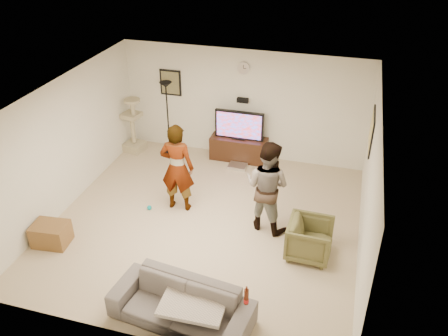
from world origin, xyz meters
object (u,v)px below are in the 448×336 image
(tv_stand, at_px, (239,149))
(person_right, at_px, (267,186))
(armchair, at_px, (310,239))
(floor_lamp, at_px, (168,120))
(cat_tree, at_px, (132,125))
(tv, at_px, (239,125))
(beer_bottle, at_px, (246,297))
(sofa, at_px, (181,305))
(side_table, at_px, (51,234))
(person_left, at_px, (177,168))

(tv_stand, xyz_separation_m, person_right, (1.10, -2.31, 0.60))
(tv_stand, height_order, armchair, armchair)
(person_right, height_order, armchair, person_right)
(floor_lamp, distance_m, cat_tree, 0.90)
(floor_lamp, relative_size, armchair, 2.39)
(tv, xyz_separation_m, beer_bottle, (1.33, -4.80, -0.15))
(tv, bearing_deg, sofa, -85.28)
(tv_stand, xyz_separation_m, floor_lamp, (-1.62, -0.20, 0.61))
(cat_tree, height_order, armchair, cat_tree)
(floor_lamp, height_order, person_right, floor_lamp)
(person_right, bearing_deg, armchair, 163.33)
(cat_tree, height_order, beer_bottle, cat_tree)
(armchair, distance_m, side_table, 4.44)
(person_left, distance_m, armchair, 2.75)
(person_left, relative_size, sofa, 0.87)
(cat_tree, height_order, sofa, cat_tree)
(person_right, height_order, sofa, person_right)
(person_right, relative_size, side_table, 2.89)
(floor_lamp, distance_m, beer_bottle, 5.47)
(sofa, bearing_deg, side_table, 167.63)
(cat_tree, bearing_deg, person_left, -45.87)
(floor_lamp, xyz_separation_m, person_right, (2.72, -2.11, -0.01))
(floor_lamp, xyz_separation_m, armchair, (3.58, -2.69, -0.55))
(cat_tree, bearing_deg, tv_stand, 6.23)
(cat_tree, xyz_separation_m, sofa, (2.88, -4.53, -0.37))
(floor_lamp, distance_m, side_table, 3.77)
(person_left, bearing_deg, armchair, 161.57)
(sofa, bearing_deg, armchair, 57.78)
(person_right, xyz_separation_m, side_table, (-3.48, -1.51, -0.67))
(person_left, height_order, person_right, person_left)
(tv, bearing_deg, armchair, -55.89)
(beer_bottle, bearing_deg, armchair, 71.73)
(person_right, bearing_deg, sofa, 91.51)
(cat_tree, height_order, person_left, person_left)
(floor_lamp, bearing_deg, person_right, -37.89)
(floor_lamp, xyz_separation_m, side_table, (-0.76, -3.62, -0.68))
(person_right, bearing_deg, beer_bottle, 112.54)
(tv, distance_m, person_right, 2.56)
(sofa, relative_size, side_table, 3.38)
(person_right, xyz_separation_m, armchair, (0.86, -0.58, -0.53))
(floor_lamp, relative_size, cat_tree, 1.31)
(person_right, xyz_separation_m, beer_bottle, (0.23, -2.49, -0.15))
(beer_bottle, xyz_separation_m, armchair, (0.63, 1.91, -0.38))
(tv, height_order, sofa, tv)
(person_left, distance_m, side_table, 2.49)
(floor_lamp, xyz_separation_m, beer_bottle, (2.95, -4.60, -0.16))
(person_right, bearing_deg, person_left, 12.78)
(tv, distance_m, cat_tree, 2.51)
(person_right, xyz_separation_m, sofa, (-0.70, -2.49, -0.57))
(side_table, bearing_deg, floor_lamp, 78.13)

